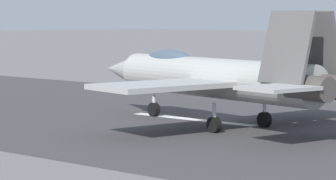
{
  "coord_description": "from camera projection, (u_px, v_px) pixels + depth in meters",
  "views": [
    {
      "loc": [
        -28.32,
        33.97,
        5.49
      ],
      "look_at": [
        -3.67,
        6.26,
        2.2
      ],
      "focal_mm": 91.6,
      "sensor_mm": 36.0,
      "label": 1
    }
  ],
  "objects": [
    {
      "name": "ground_plane",
      "position": [
        195.0,
        120.0,
        44.51
      ],
      "size": [
        400.0,
        400.0,
        0.0
      ],
      "primitive_type": "plane",
      "color": "slate"
    },
    {
      "name": "runway_strip",
      "position": [
        195.0,
        120.0,
        44.5
      ],
      "size": [
        240.0,
        26.0,
        0.02
      ],
      "color": "#3B393B",
      "rests_on": "ground"
    },
    {
      "name": "marker_cone_mid",
      "position": [
        298.0,
        97.0,
        54.08
      ],
      "size": [
        0.44,
        0.44,
        0.55
      ],
      "primitive_type": "cone",
      "color": "orange",
      "rests_on": "ground"
    },
    {
      "name": "fighter_jet",
      "position": [
        214.0,
        77.0,
        41.88
      ],
      "size": [
        18.09,
        14.55,
        5.64
      ],
      "color": "#9EA09E",
      "rests_on": "ground"
    }
  ]
}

